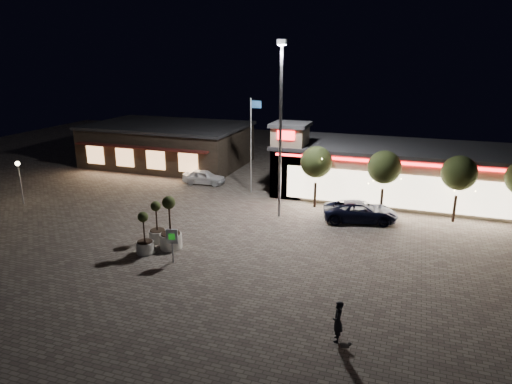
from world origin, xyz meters
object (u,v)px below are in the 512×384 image
(planter_mid, at_px, (145,240))
(valet_sign, at_px, (172,239))
(pickup_truck, at_px, (360,211))
(planter_left, at_px, (157,229))
(pedestrian, at_px, (338,321))
(white_sedan, at_px, (204,177))

(planter_mid, xyz_separation_m, valet_sign, (2.22, -0.61, 0.62))
(pickup_truck, distance_m, planter_mid, 15.06)
(planter_left, bearing_deg, pedestrian, -28.08)
(pickup_truck, relative_size, valet_sign, 2.56)
(white_sedan, xyz_separation_m, pedestrian, (15.54, -19.74, 0.24))
(pedestrian, bearing_deg, valet_sign, -120.67)
(pickup_truck, relative_size, pedestrian, 2.90)
(valet_sign, bearing_deg, pickup_truck, 48.31)
(pedestrian, relative_size, planter_left, 0.67)
(white_sedan, xyz_separation_m, valet_sign, (5.44, -15.44, 0.76))
(pickup_truck, height_order, planter_left, planter_left)
(white_sedan, distance_m, planter_mid, 15.18)
(planter_mid, bearing_deg, pickup_truck, 40.45)
(pickup_truck, relative_size, white_sedan, 1.34)
(pedestrian, distance_m, planter_mid, 13.26)
(pedestrian, bearing_deg, white_sedan, -149.43)
(planter_mid, bearing_deg, valet_sign, -15.28)
(planter_left, distance_m, planter_mid, 1.81)
(planter_mid, height_order, valet_sign, planter_mid)
(white_sedan, relative_size, valet_sign, 1.90)
(planter_left, bearing_deg, valet_sign, -44.45)
(planter_mid, bearing_deg, white_sedan, 102.24)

